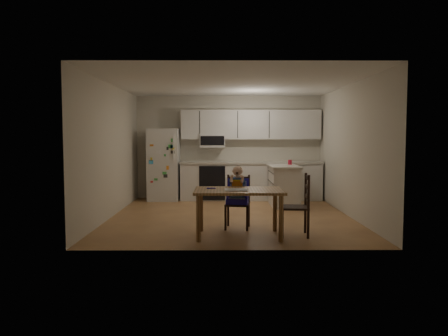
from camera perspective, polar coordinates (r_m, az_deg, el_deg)
room at (r=8.71m, az=0.82°, el=2.38°), size 4.52×5.01×2.51m
refrigerator at (r=10.49m, az=-7.87°, el=0.45°), size 0.72×0.70×1.70m
kitchen_run at (r=10.51m, az=3.35°, el=0.64°), size 3.37×0.62×2.15m
kitchen_island at (r=9.67m, az=7.81°, el=-2.27°), size 0.63×1.20×0.88m
red_cup at (r=9.95m, az=8.60°, el=0.75°), size 0.09×0.09×0.11m
dining_table at (r=6.61m, az=1.95°, el=-3.65°), size 1.34×0.86×0.72m
napkin at (r=6.50m, az=1.57°, el=-2.87°), size 0.33×0.29×0.01m
toddler_spoon at (r=6.69m, az=-1.77°, el=-2.66°), size 0.12×0.06×0.02m
chair_booster at (r=7.22m, az=1.81°, el=-2.98°), size 0.44×0.44×1.03m
chair_side at (r=6.77m, az=9.98°, el=-4.26°), size 0.45×0.45×0.95m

